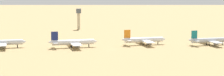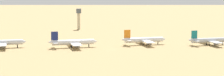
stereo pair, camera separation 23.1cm
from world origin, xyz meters
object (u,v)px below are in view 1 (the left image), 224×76
(parked_jet_navy_3, at_px, (73,42))
(control_tower, at_px, (79,17))
(parked_jet_teal_2, at_px, (0,43))
(parked_jet_teal_5, at_px, (209,40))
(parked_jet_orange_4, at_px, (143,40))

(parked_jet_navy_3, height_order, control_tower, control_tower)
(parked_jet_teal_2, height_order, parked_jet_teal_5, parked_jet_teal_2)
(control_tower, bearing_deg, parked_jet_navy_3, -96.79)
(parked_jet_orange_4, distance_m, parked_jet_teal_5, 53.46)
(parked_jet_teal_2, xyz_separation_m, parked_jet_navy_3, (55.91, -6.92, -0.10))
(parked_jet_orange_4, height_order, control_tower, control_tower)
(parked_jet_navy_3, xyz_separation_m, parked_jet_teal_5, (110.72, -3.99, -0.23))
(parked_jet_teal_2, relative_size, parked_jet_orange_4, 1.04)
(parked_jet_navy_3, bearing_deg, parked_jet_orange_4, 1.14)
(parked_jet_teal_5, distance_m, control_tower, 168.59)
(parked_jet_navy_3, distance_m, parked_jet_orange_4, 58.47)
(parked_jet_navy_3, bearing_deg, control_tower, 78.60)
(parked_jet_teal_5, bearing_deg, parked_jet_navy_3, 172.07)
(parked_jet_navy_3, bearing_deg, parked_jet_teal_2, 168.34)
(parked_jet_teal_5, bearing_deg, parked_jet_orange_4, 163.51)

